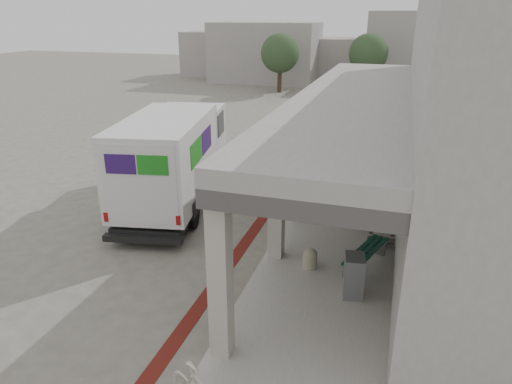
% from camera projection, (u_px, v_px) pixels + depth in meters
% --- Properties ---
extents(ground, '(120.00, 120.00, 0.00)m').
position_uv_depth(ground, '(198.00, 256.00, 12.65)').
color(ground, '#645F55').
rests_on(ground, ground).
extents(bike_lane_stripe, '(0.35, 40.00, 0.01)m').
position_uv_depth(bike_lane_stripe, '(254.00, 230.00, 14.15)').
color(bike_lane_stripe, '#5C1812').
rests_on(bike_lane_stripe, ground).
extents(sidewalk, '(4.40, 28.00, 0.12)m').
position_uv_depth(sidewalk, '(343.00, 277.00, 11.52)').
color(sidewalk, '#9C988C').
rests_on(sidewalk, ground).
extents(transit_building, '(7.60, 17.00, 7.00)m').
position_uv_depth(transit_building, '(467.00, 118.00, 13.51)').
color(transit_building, gray).
rests_on(transit_building, ground).
extents(distant_backdrop, '(28.00, 10.00, 6.50)m').
position_uv_depth(distant_backdrop, '(322.00, 53.00, 44.33)').
color(distant_backdrop, gray).
rests_on(distant_backdrop, ground).
extents(tree_left, '(3.20, 3.20, 4.80)m').
position_uv_depth(tree_left, '(280.00, 53.00, 37.75)').
color(tree_left, '#38281C').
rests_on(tree_left, ground).
extents(tree_mid, '(3.20, 3.20, 4.80)m').
position_uv_depth(tree_mid, '(368.00, 54.00, 37.58)').
color(tree_mid, '#38281C').
rests_on(tree_mid, ground).
extents(tree_right, '(3.20, 3.20, 4.80)m').
position_uv_depth(tree_right, '(475.00, 57.00, 34.47)').
color(tree_right, '#38281C').
rests_on(tree_right, ground).
extents(fedex_truck, '(3.67, 7.84, 3.22)m').
position_uv_depth(fedex_truck, '(175.00, 156.00, 15.69)').
color(fedex_truck, black).
rests_on(fedex_truck, ground).
extents(bench, '(1.06, 2.04, 0.47)m').
position_uv_depth(bench, '(366.00, 255.00, 11.80)').
color(bench, slate).
rests_on(bench, sidewalk).
extents(bollard_near, '(0.37, 0.37, 0.55)m').
position_uv_depth(bollard_near, '(310.00, 258.00, 11.77)').
color(bollard_near, gray).
rests_on(bollard_near, sidewalk).
extents(bollard_far, '(0.44, 0.44, 0.66)m').
position_uv_depth(bollard_far, '(297.00, 208.00, 14.67)').
color(bollard_far, gray).
rests_on(bollard_far, sidewalk).
extents(utility_cabinet, '(0.53, 0.66, 1.00)m').
position_uv_depth(utility_cabinet, '(354.00, 276.00, 10.55)').
color(utility_cabinet, slate).
rests_on(utility_cabinet, sidewalk).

